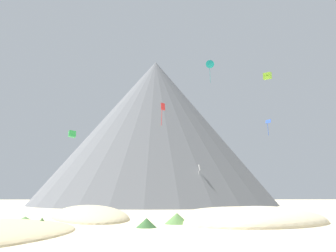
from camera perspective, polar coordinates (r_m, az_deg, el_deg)
name	(u,v)px	position (r m, az deg, el deg)	size (l,w,h in m)	color
ground_plane	(228,231)	(26.56, 10.63, -18.03)	(400.00, 400.00, 0.00)	beige
dune_foreground_left	(89,217)	(44.57, -13.90, -15.49)	(24.92, 9.28, 2.98)	#CCBA8E
dune_foreground_right	(257,222)	(35.86, 15.68, -16.26)	(12.60, 17.74, 3.30)	beige
dune_midground	(234,213)	(55.16, 11.78, -14.91)	(22.62, 14.69, 1.83)	beige
bush_near_right	(25,221)	(34.25, -24.21, -15.19)	(2.73, 2.73, 0.81)	#568442
bush_ridge_crest	(42,223)	(30.22, -21.63, -15.81)	(1.24, 1.24, 0.92)	#568442
bush_near_left	(146,223)	(29.19, -3.87, -16.87)	(1.82, 1.82, 0.82)	#386633
bush_far_right	(177,218)	(32.87, 1.61, -16.17)	(2.48, 2.48, 1.05)	#568442
rock_massif	(156,132)	(103.43, -2.22, -1.06)	(83.66, 83.66, 47.11)	slate
kite_teal_high	(210,64)	(90.28, 7.51, 10.89)	(2.36, 0.88, 6.71)	teal
kite_blue_mid	(268,123)	(64.85, 17.46, 0.45)	(0.90, 0.99, 3.18)	blue
kite_red_mid	(163,109)	(51.53, -0.96, 3.05)	(0.71, 0.66, 3.76)	red
kite_white_low	(199,170)	(72.90, 5.60, -7.81)	(0.42, 0.96, 4.82)	white
kite_lime_mid	(267,76)	(60.04, 17.34, 8.53)	(1.80, 1.83, 1.51)	#8CD133
kite_green_low	(72,134)	(54.97, -16.76, -1.38)	(1.47, 1.45, 1.09)	green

